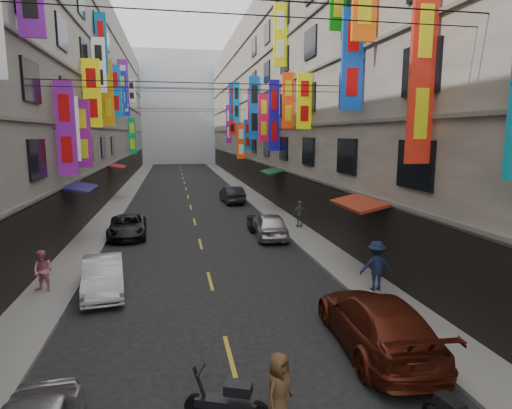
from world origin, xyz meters
name	(u,v)px	position (x,y,z in m)	size (l,w,h in m)	color
sidewalk_left	(122,198)	(-6.00, 42.00, 0.06)	(2.00, 90.00, 0.12)	slate
sidewalk_right	(250,194)	(6.00, 42.00, 0.06)	(2.00, 90.00, 0.12)	slate
building_row_left	(44,91)	(-11.99, 42.00, 9.49)	(10.14, 90.00, 19.00)	gray
building_row_right	(311,96)	(11.99, 42.00, 9.49)	(10.14, 90.00, 19.00)	#AD9E91
haze_block	(178,109)	(0.00, 92.00, 11.00)	(18.00, 8.00, 22.00)	silver
shop_signage	(188,90)	(-0.02, 34.90, 9.11)	(14.00, 55.00, 12.03)	blue
street_awnings	(175,185)	(-1.26, 26.00, 3.00)	(13.99, 35.20, 0.41)	#164813
overhead_cables	(191,88)	(0.00, 30.00, 8.80)	(14.00, 38.04, 1.24)	black
lane_markings	(189,202)	(0.00, 39.00, 0.00)	(0.12, 80.20, 0.01)	gold
scooter_crossing	(228,401)	(-0.38, 9.38, 0.44)	(1.71, 0.85, 1.14)	black
scooter_far_right	(250,224)	(3.20, 26.58, 0.44)	(0.50, 1.80, 1.14)	black
car_left_mid	(103,276)	(-4.00, 17.43, 0.66)	(1.40, 4.02, 1.32)	silver
car_left_far	(127,226)	(-4.00, 26.42, 0.62)	(2.07, 4.49, 1.25)	black
car_right_near	(376,322)	(4.00, 11.62, 0.77)	(2.15, 5.28, 1.53)	#551B0E
car_right_mid	(270,225)	(4.00, 24.69, 0.73)	(1.72, 4.27, 1.45)	silver
car_right_far	(232,195)	(3.61, 37.63, 0.72)	(1.52, 4.36, 1.44)	#24232A
pedestrian_lfar	(43,271)	(-6.14, 17.74, 0.89)	(0.75, 0.51, 1.54)	#D16E83
pedestrian_rnear	(376,266)	(5.94, 15.51, 1.05)	(1.20, 0.62, 1.86)	#161E3E
pedestrian_rfar	(300,214)	(6.34, 26.56, 0.95)	(0.98, 0.55, 1.66)	slate
pedestrian_crossing	(279,390)	(0.60, 9.06, 0.78)	(0.76, 0.52, 1.56)	#523820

